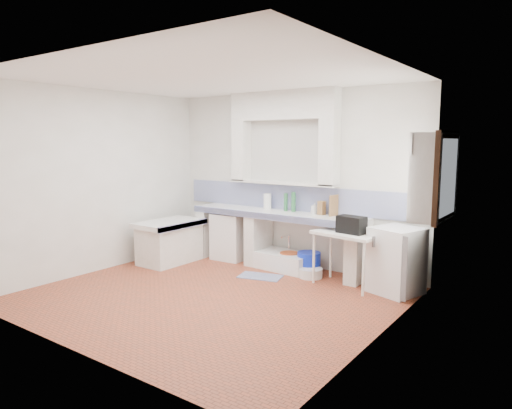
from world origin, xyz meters
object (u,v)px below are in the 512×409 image
Objects in this scene: sink at (282,261)px; fridge at (396,261)px; side_table at (346,259)px; stove at (231,236)px.

fridge is (1.87, -0.13, 0.32)m from sink.
fridge is at bearing 19.56° from side_table.
stove reaches higher than sink.
sink is 1.08× the size of side_table.
stove reaches higher than side_table.
stove is at bearing -164.91° from fridge.
sink is (1.06, -0.03, -0.28)m from stove.
stove is at bearing -177.80° from side_table.
fridge is (2.93, -0.17, 0.05)m from stove.
sink is 1.91m from fridge.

